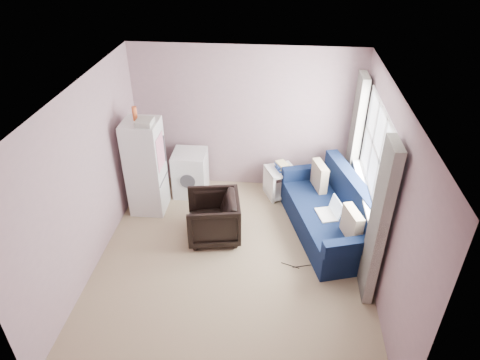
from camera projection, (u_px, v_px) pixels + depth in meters
The scene contains 8 objects.
room at pixel (233, 188), 5.41m from camera, with size 3.84×4.24×2.54m.
armchair at pixel (213, 215), 6.35m from camera, with size 0.76×0.71×0.78m, color black.
fridge at pixel (146, 167), 6.75m from camera, with size 0.56×0.54×1.79m.
washing_machine at pixel (190, 172), 7.36m from camera, with size 0.57×0.58×0.79m.
side_table at pixel (281, 180), 7.35m from camera, with size 0.62×0.62×0.64m.
sofa at pixel (332, 215), 6.45m from camera, with size 1.46×2.21×0.91m.
window_dressing at pixel (365, 176), 5.93m from camera, with size 0.17×2.62×2.18m.
floor_cables at pixel (296, 266), 6.00m from camera, with size 0.42×0.10×0.01m.
Camera 1 is at (0.54, -4.48, 4.24)m, focal length 32.00 mm.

